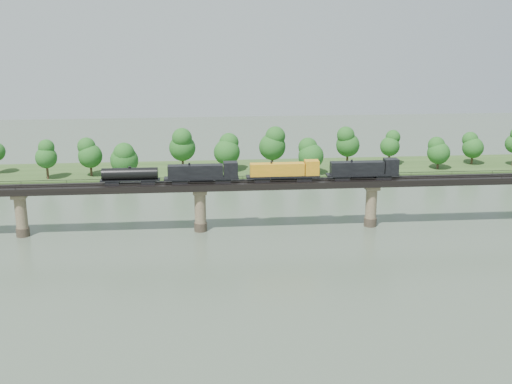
{
  "coord_description": "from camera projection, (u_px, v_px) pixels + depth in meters",
  "views": [
    {
      "loc": [
        0.08,
        -111.04,
        48.44
      ],
      "look_at": [
        12.85,
        30.0,
        9.0
      ],
      "focal_mm": 45.0,
      "sensor_mm": 36.0,
      "label": 1
    }
  ],
  "objects": [
    {
      "name": "bridge",
      "position": [
        200.0,
        208.0,
        146.84
      ],
      "size": [
        236.0,
        30.0,
        11.5
      ],
      "color": "#473A2D",
      "rests_on": "ground"
    },
    {
      "name": "far_treeline",
      "position": [
        172.0,
        150.0,
        193.7
      ],
      "size": [
        289.06,
        17.54,
        13.6
      ],
      "color": "#382619",
      "rests_on": "far_bank"
    },
    {
      "name": "freight_train",
      "position": [
        257.0,
        172.0,
        145.75
      ],
      "size": [
        68.08,
        2.65,
        4.69
      ],
      "color": "black",
      "rests_on": "bridge"
    },
    {
      "name": "far_bank",
      "position": [
        199.0,
        171.0,
        200.86
      ],
      "size": [
        300.0,
        24.0,
        1.6
      ],
      "primitive_type": "cube",
      "color": "#2B471C",
      "rests_on": "ground"
    },
    {
      "name": "bridge_superstructure",
      "position": [
        200.0,
        182.0,
        145.14
      ],
      "size": [
        220.0,
        4.9,
        0.75
      ],
      "color": "black",
      "rests_on": "bridge"
    },
    {
      "name": "ground",
      "position": [
        202.0,
        283.0,
        119.52
      ],
      "size": [
        400.0,
        400.0,
        0.0
      ],
      "primitive_type": "plane",
      "color": "#3D4B3B",
      "rests_on": "ground"
    }
  ]
}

